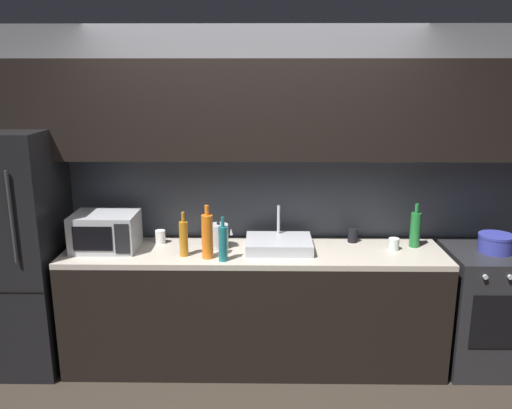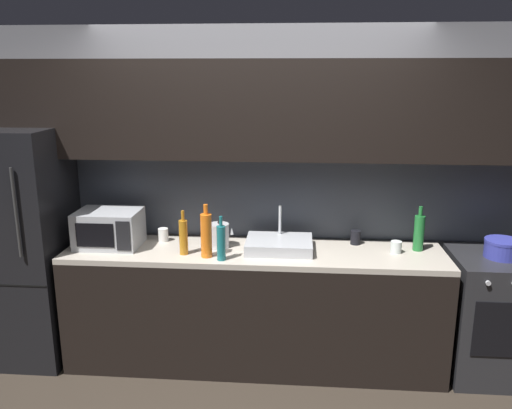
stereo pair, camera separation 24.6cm
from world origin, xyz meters
name	(u,v)px [view 1 (the left image)]	position (x,y,z in m)	size (l,w,h in m)	color
back_wall	(255,156)	(0.00, 1.20, 1.55)	(4.50, 0.44, 2.50)	slate
counter_run	(254,307)	(0.00, 0.90, 0.45)	(2.76, 0.60, 0.90)	black
refrigerator	(14,251)	(-1.76, 0.90, 0.89)	(0.68, 0.69, 1.78)	black
oven_range	(485,309)	(1.72, 0.90, 0.45)	(0.60, 0.62, 0.90)	#232326
microwave	(106,231)	(-1.08, 0.92, 1.04)	(0.46, 0.35, 0.27)	#A8AAAF
sink_basin	(279,244)	(0.18, 0.93, 0.94)	(0.48, 0.38, 0.30)	#ADAFB5
kettle	(219,236)	(-0.26, 0.96, 0.99)	(0.18, 0.15, 0.20)	#B7BABF
wine_bottle_orange	(207,236)	(-0.32, 0.74, 1.06)	(0.08, 0.08, 0.38)	orange
wine_bottle_green	(415,229)	(1.19, 1.01, 1.04)	(0.08, 0.08, 0.33)	#1E6B2D
wine_bottle_teal	(223,243)	(-0.21, 0.69, 1.03)	(0.06, 0.06, 0.31)	#19666B
wine_bottle_amber	(184,238)	(-0.49, 0.78, 1.03)	(0.06, 0.06, 0.32)	#B27019
mug_white	(160,237)	(-0.71, 1.06, 0.95)	(0.08, 0.08, 0.10)	silver
mug_dark	(353,235)	(0.75, 1.11, 0.95)	(0.07, 0.07, 0.11)	black
mug_clear	(394,244)	(1.02, 0.93, 0.94)	(0.08, 0.08, 0.09)	silver
cooking_pot	(496,243)	(1.75, 0.90, 0.96)	(0.25, 0.25, 0.13)	#333899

